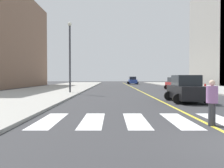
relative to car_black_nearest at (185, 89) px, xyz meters
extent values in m
cube|color=#9E9B93|center=(-13.96, 8.10, -0.84)|extent=(10.00, 120.00, 0.15)
cube|color=silver|center=(-8.06, -7.90, -0.91)|extent=(0.90, 4.00, 0.01)
cube|color=silver|center=(-6.26, -7.90, -0.91)|extent=(0.90, 4.00, 0.01)
cube|color=silver|center=(-4.46, -7.90, -0.91)|extent=(0.90, 4.00, 0.01)
cube|color=silver|center=(-2.66, -7.90, -0.91)|extent=(0.90, 4.00, 0.01)
cube|color=silver|center=(-0.86, -7.90, -0.91)|extent=(0.90, 4.00, 0.01)
cube|color=yellow|center=(-1.76, 28.10, -0.91)|extent=(0.16, 80.00, 0.01)
cube|color=black|center=(0.00, -0.07, -0.20)|extent=(1.99, 4.39, 0.94)
cube|color=#1E2328|center=(0.00, 0.20, 0.65)|extent=(1.67, 2.20, 0.79)
cylinder|color=black|center=(-1.01, -1.43, -0.56)|extent=(0.71, 0.23, 0.71)
cylinder|color=black|center=(1.02, -1.43, -0.56)|extent=(0.71, 0.23, 0.71)
cylinder|color=black|center=(-1.02, 1.30, -0.56)|extent=(0.71, 0.23, 0.71)
cylinder|color=black|center=(1.01, 1.30, -0.56)|extent=(0.71, 0.23, 0.71)
cube|color=#2D479E|center=(-0.03, 47.84, -0.19)|extent=(2.11, 4.49, 0.95)
cube|color=#1E2328|center=(-0.04, 48.10, 0.67)|extent=(1.74, 2.26, 0.80)
cylinder|color=black|center=(-1.02, 46.44, -0.56)|extent=(0.72, 0.25, 0.72)
cylinder|color=black|center=(1.03, 46.48, -0.56)|extent=(0.72, 0.25, 0.72)
cylinder|color=black|center=(-1.09, 49.19, -0.56)|extent=(0.72, 0.25, 0.72)
cylinder|color=black|center=(0.96, 49.24, -0.56)|extent=(0.72, 0.25, 0.72)
cube|color=red|center=(3.73, 18.46, -0.26)|extent=(2.02, 4.13, 0.87)
cube|color=#1E2328|center=(3.72, 18.70, 0.52)|extent=(1.64, 2.09, 0.73)
cylinder|color=black|center=(2.86, 17.16, -0.59)|extent=(0.66, 0.24, 0.65)
cylinder|color=black|center=(4.72, 17.25, -0.59)|extent=(0.66, 0.24, 0.65)
cylinder|color=black|center=(2.74, 19.67, -0.59)|extent=(0.66, 0.24, 0.65)
cylinder|color=black|center=(4.61, 19.76, -0.59)|extent=(0.66, 0.24, 0.65)
cylinder|color=#38383D|center=(-1.66, -8.92, -0.50)|extent=(0.19, 0.19, 0.85)
cylinder|color=#38383D|center=(-1.79, -9.04, -0.50)|extent=(0.19, 0.19, 0.85)
cylinder|color=#99669E|center=(-1.72, -8.98, 0.24)|extent=(0.42, 0.42, 0.63)
sphere|color=beige|center=(-1.72, -8.98, 0.68)|extent=(0.23, 0.23, 0.23)
cylinder|color=red|center=(6.01, 12.60, -0.42)|extent=(0.26, 0.26, 0.70)
sphere|color=red|center=(6.01, 12.60, 0.01)|extent=(0.22, 0.22, 0.22)
cylinder|color=#38383D|center=(-10.11, 9.54, 2.92)|extent=(0.20, 0.20, 7.37)
sphere|color=silver|center=(-10.11, 9.54, 6.75)|extent=(0.44, 0.44, 0.44)
camera|label=1|loc=(-5.45, -18.35, 0.89)|focal=40.44mm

